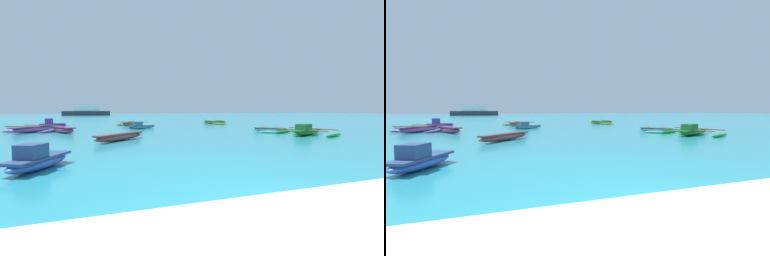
# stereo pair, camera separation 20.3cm
# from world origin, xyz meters

# --- Properties ---
(ground_plane) EXTENTS (240.00, 240.00, 0.00)m
(ground_plane) POSITION_xyz_m (0.00, 0.00, 0.00)
(ground_plane) COLOR teal
(moored_boat_0) EXTENTS (2.99, 4.54, 0.44)m
(moored_boat_0) POSITION_xyz_m (10.62, 26.34, 0.21)
(moored_boat_0) COLOR #81B84E
(moored_boat_0) RESTS_ON ground_plane
(moored_boat_1) EXTENTS (1.71, 2.54, 0.79)m
(moored_boat_1) POSITION_xyz_m (-4.77, 5.50, 0.28)
(moored_boat_1) COLOR #3B60B7
(moored_boat_1) RESTS_ON ground_plane
(moored_boat_2) EXTENTS (3.55, 4.05, 0.48)m
(moored_boat_2) POSITION_xyz_m (0.36, 25.25, 0.22)
(moored_boat_2) COLOR #A87650
(moored_boat_2) RESTS_ON ground_plane
(moored_boat_3) EXTENTS (2.48, 0.82, 0.93)m
(moored_boat_3) POSITION_xyz_m (-7.37, 24.80, 0.33)
(moored_boat_3) COLOR purple
(moored_boat_3) RESTS_ON ground_plane
(moored_boat_4) EXTENTS (2.13, 2.96, 0.47)m
(moored_boat_4) POSITION_xyz_m (-5.63, 18.43, 0.26)
(moored_boat_4) COLOR #923862
(moored_boat_4) RESTS_ON ground_plane
(moored_boat_5) EXTENTS (3.12, 3.41, 0.40)m
(moored_boat_5) POSITION_xyz_m (9.91, 14.09, 0.19)
(moored_boat_5) COLOR #76B2AB
(moored_boat_5) RESTS_ON ground_plane
(moored_boat_6) EXTENTS (4.08, 3.94, 0.54)m
(moored_boat_6) POSITION_xyz_m (-8.03, 20.09, 0.26)
(moored_boat_6) COLOR #AE58A5
(moored_boat_6) RESTS_ON ground_plane
(moored_boat_7) EXTENTS (3.14, 3.06, 0.41)m
(moored_boat_7) POSITION_xyz_m (-1.95, 12.07, 0.23)
(moored_boat_7) COLOR #95494A
(moored_boat_7) RESTS_ON ground_plane
(moored_boat_8) EXTENTS (2.90, 1.72, 0.68)m
(moored_boat_8) POSITION_xyz_m (0.54, 20.71, 0.24)
(moored_boat_8) COLOR #4A9DC1
(moored_boat_8) RESTS_ON ground_plane
(moored_boat_9) EXTENTS (4.01, 4.49, 0.79)m
(moored_boat_9) POSITION_xyz_m (10.67, 11.04, 0.26)
(moored_boat_9) COLOR green
(moored_boat_9) RESTS_ON ground_plane
(distant_ferry) EXTENTS (13.62, 3.00, 3.00)m
(distant_ferry) POSITION_xyz_m (-6.73, 82.04, 1.22)
(distant_ferry) COLOR #2D333D
(distant_ferry) RESTS_ON ground_plane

